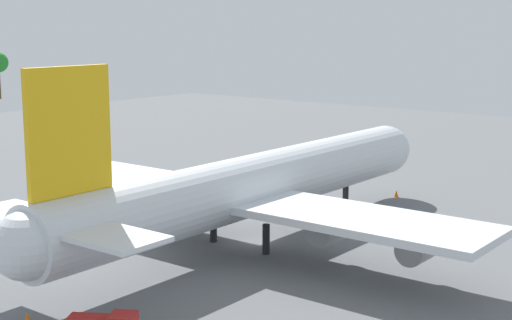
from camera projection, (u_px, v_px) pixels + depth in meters
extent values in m
plane|color=slate|center=(256.00, 242.00, 75.61)|extent=(235.45, 235.45, 0.00)
cylinder|color=silver|center=(256.00, 184.00, 74.57)|extent=(53.40, 5.97, 5.97)
sphere|color=silver|center=(386.00, 149.00, 95.31)|extent=(5.85, 5.85, 5.85)
sphere|color=silver|center=(26.00, 246.00, 53.83)|extent=(5.07, 5.07, 5.07)
cube|color=yellow|center=(69.00, 131.00, 55.77)|extent=(7.48, 0.50, 9.55)
cube|color=silver|center=(105.00, 235.00, 53.27)|extent=(4.81, 8.95, 0.36)
cube|color=silver|center=(23.00, 215.00, 59.05)|extent=(4.81, 8.95, 0.36)
cube|color=silver|center=(361.00, 220.00, 64.52)|extent=(9.08, 23.34, 0.70)
cube|color=silver|center=(141.00, 180.00, 80.79)|extent=(9.08, 23.34, 0.70)
cylinder|color=gray|center=(332.00, 229.00, 67.70)|extent=(4.78, 2.51, 2.51)
cylinder|color=gray|center=(421.00, 246.00, 62.48)|extent=(4.78, 2.51, 2.51)
cylinder|color=gray|center=(172.00, 198.00, 79.74)|extent=(4.78, 2.51, 2.51)
cylinder|color=gray|center=(116.00, 187.00, 84.95)|extent=(4.78, 2.51, 2.51)
cylinder|color=black|center=(346.00, 197.00, 88.63)|extent=(0.70, 0.70, 2.89)
cylinder|color=black|center=(266.00, 239.00, 71.30)|extent=(0.70, 0.70, 2.89)
cylinder|color=black|center=(214.00, 228.00, 75.27)|extent=(0.70, 0.70, 2.89)
cone|color=orange|center=(396.00, 194.00, 95.06)|extent=(0.58, 0.58, 0.83)
cone|color=orange|center=(28.00, 316.00, 55.32)|extent=(0.49, 0.49, 0.70)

